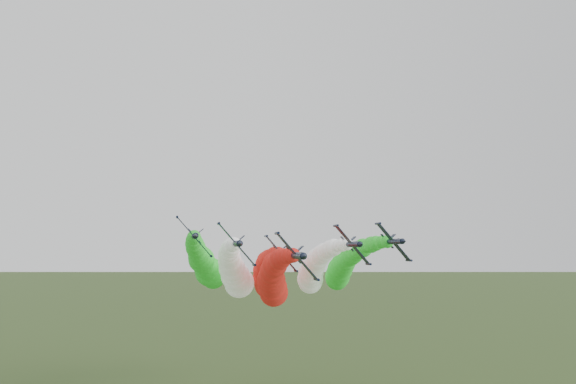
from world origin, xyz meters
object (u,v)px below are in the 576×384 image
jet_lead (273,282)px  jet_inner_left (235,272)px  jet_inner_right (313,270)px  jet_outer_right (343,267)px  jet_outer_left (206,265)px  jet_trail (266,276)px

jet_lead → jet_inner_left: size_ratio=0.99×
jet_inner_right → jet_lead: bearing=-133.2°
jet_inner_left → jet_outer_right: jet_outer_right is taller
jet_lead → jet_outer_left: bearing=130.5°
jet_outer_left → jet_trail: 21.46m
jet_inner_right → jet_trail: size_ratio=0.99×
jet_inner_right → jet_inner_left: bearing=-174.6°
jet_inner_left → jet_outer_right: 31.79m
jet_inner_right → jet_outer_right: jet_outer_right is taller
jet_lead → jet_outer_right: (23.25, 17.04, 2.74)m
jet_trail → jet_lead: bearing=-95.4°
jet_inner_left → jet_inner_right: size_ratio=1.01×
jet_outer_left → jet_trail: (18.46, 10.34, -3.61)m
jet_inner_left → jet_outer_left: bearing=142.8°
jet_inner_right → jet_outer_right: 9.60m
jet_outer_left → jet_outer_right: 39.04m
jet_outer_right → jet_outer_left: bearing=177.9°
jet_lead → jet_inner_right: jet_inner_right is taller
jet_inner_right → jet_outer_left: (-29.68, 3.63, 1.59)m
jet_lead → jet_trail: jet_trail is taller
jet_lead → jet_outer_left: jet_outer_left is taller
jet_lead → jet_outer_left: size_ratio=1.00×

